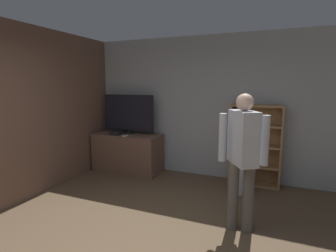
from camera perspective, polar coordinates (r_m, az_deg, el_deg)
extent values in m
cube|color=#9EA3A8|center=(5.17, 6.10, 4.13)|extent=(6.16, 0.06, 2.70)
cube|color=brown|center=(4.95, -23.68, 3.21)|extent=(0.06, 4.60, 2.70)
cube|color=brown|center=(5.53, -8.75, -5.71)|extent=(1.38, 0.61, 0.78)
cylinder|color=black|center=(5.50, -8.50, -1.47)|extent=(0.22, 0.22, 0.03)
cylinder|color=black|center=(5.49, -8.51, -1.05)|extent=(0.06, 0.06, 0.05)
cube|color=black|center=(5.44, -8.60, 2.86)|extent=(1.13, 0.04, 0.74)
cube|color=black|center=(5.42, -8.73, 2.83)|extent=(1.09, 0.01, 0.70)
cube|color=black|center=(5.43, -11.14, -1.48)|extent=(0.21, 0.21, 0.07)
cube|color=white|center=(5.22, -9.27, -2.09)|extent=(0.06, 0.14, 0.02)
cube|color=#997047|center=(4.93, 13.53, -3.72)|extent=(0.04, 0.28, 1.44)
cube|color=#997047|center=(4.88, 23.38, -4.35)|extent=(0.04, 0.28, 1.44)
cube|color=#997047|center=(5.02, 18.54, -3.72)|extent=(0.88, 0.01, 1.44)
cube|color=#997047|center=(5.09, 18.02, -11.79)|extent=(0.81, 0.28, 0.04)
cube|color=#997047|center=(4.98, 18.22, -8.10)|extent=(0.81, 0.28, 0.04)
cube|color=#997047|center=(4.89, 18.43, -4.05)|extent=(0.81, 0.28, 0.04)
cube|color=#997047|center=(4.82, 18.64, 0.13)|extent=(0.81, 0.28, 0.04)
cube|color=#997047|center=(4.78, 18.84, 4.19)|extent=(0.81, 0.28, 0.04)
cube|color=gold|center=(5.05, 13.58, -10.16)|extent=(0.03, 0.21, 0.26)
cube|color=#99663D|center=(5.06, 14.08, -10.22)|extent=(0.04, 0.25, 0.25)
cube|color=#7A3889|center=(5.03, 14.62, -10.37)|extent=(0.03, 0.20, 0.25)
cube|color=gold|center=(5.04, 15.12, -10.74)|extent=(0.04, 0.21, 0.18)
cube|color=#232328|center=(4.96, 13.83, -6.34)|extent=(0.04, 0.25, 0.23)
cube|color=gold|center=(4.95, 14.30, -6.05)|extent=(0.03, 0.24, 0.29)
cube|color=#99663D|center=(4.94, 14.78, -6.27)|extent=(0.03, 0.24, 0.26)
cube|color=gold|center=(4.93, 15.32, -6.20)|extent=(0.03, 0.23, 0.28)
cube|color=#2D569E|center=(4.89, 14.00, -2.45)|extent=(0.04, 0.26, 0.20)
cube|color=#5B8E99|center=(4.89, 14.54, -2.52)|extent=(0.03, 0.26, 0.19)
cube|color=orange|center=(4.85, 15.03, -2.37)|extent=(0.03, 0.21, 0.23)
cube|color=gold|center=(4.86, 15.66, -2.01)|extent=(0.04, 0.25, 0.29)
cube|color=gold|center=(4.82, 14.10, 2.05)|extent=(0.03, 0.25, 0.25)
cube|color=#338447|center=(4.83, 14.53, 1.73)|extent=(0.03, 0.26, 0.20)
cube|color=gold|center=(4.81, 14.97, 2.14)|extent=(0.03, 0.24, 0.27)
cube|color=#2D569E|center=(4.81, 15.49, 1.57)|extent=(0.03, 0.23, 0.18)
cylinder|color=#56514C|center=(3.44, 13.97, -14.56)|extent=(0.13, 0.13, 0.85)
cylinder|color=#56514C|center=(3.43, 17.04, -14.82)|extent=(0.13, 0.13, 0.85)
cube|color=#B7BCC6|center=(3.21, 16.05, -2.46)|extent=(0.41, 0.48, 0.64)
sphere|color=beige|center=(3.16, 16.39, 5.00)|extent=(0.20, 0.20, 0.20)
cylinder|color=#B7BCC6|center=(3.20, 20.38, -2.99)|extent=(0.09, 0.09, 0.59)
cylinder|color=#B7BCC6|center=(3.25, 11.78, -2.43)|extent=(0.09, 0.09, 0.59)
cylinder|color=#B7B7BC|center=(4.61, 14.83, -11.15)|extent=(0.30, 0.30, 0.44)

